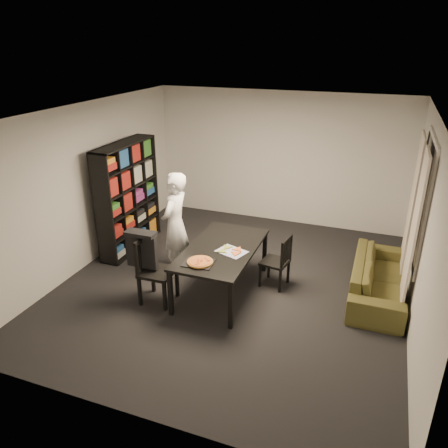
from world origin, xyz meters
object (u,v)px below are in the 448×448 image
(bookshelf, at_px, (128,197))
(pepperoni_pizza, at_px, (200,262))
(dining_table, at_px, (222,252))
(person, at_px, (175,225))
(chair_left, at_px, (151,265))
(sofa, at_px, (379,278))
(chair_right, at_px, (280,259))
(baking_tray, at_px, (199,263))

(bookshelf, height_order, pepperoni_pizza, bookshelf)
(bookshelf, bearing_deg, dining_table, -22.27)
(bookshelf, relative_size, person, 1.14)
(bookshelf, bearing_deg, pepperoni_pizza, -35.34)
(chair_left, height_order, person, person)
(dining_table, xyz_separation_m, pepperoni_pizza, (-0.10, -0.54, 0.09))
(chair_left, distance_m, sofa, 3.30)
(bookshelf, height_order, chair_left, bookshelf)
(bookshelf, bearing_deg, person, -25.69)
(bookshelf, xyz_separation_m, person, (1.18, -0.57, -0.11))
(chair_left, xyz_separation_m, chair_right, (1.61, 1.00, -0.09))
(chair_left, relative_size, person, 0.59)
(chair_left, bearing_deg, pepperoni_pizza, -89.09)
(pepperoni_pizza, bearing_deg, person, 133.31)
(person, height_order, baking_tray, person)
(chair_left, bearing_deg, baking_tray, -88.94)
(chair_right, height_order, sofa, chair_right)
(dining_table, bearing_deg, pepperoni_pizza, -100.87)
(person, xyz_separation_m, baking_tray, (0.74, -0.81, -0.11))
(bookshelf, distance_m, chair_right, 2.89)
(bookshelf, distance_m, pepperoni_pizza, 2.40)
(baking_tray, xyz_separation_m, sofa, (2.32, 1.23, -0.45))
(chair_left, bearing_deg, chair_right, -58.95)
(person, bearing_deg, bookshelf, -115.98)
(dining_table, relative_size, chair_left, 1.76)
(pepperoni_pizza, relative_size, sofa, 0.18)
(dining_table, distance_m, sofa, 2.33)
(chair_left, bearing_deg, person, 1.21)
(baking_tray, bearing_deg, sofa, 28.04)
(bookshelf, bearing_deg, sofa, -2.00)
(dining_table, relative_size, sofa, 0.91)
(dining_table, xyz_separation_m, chair_right, (0.77, 0.43, -0.19))
(chair_left, bearing_deg, dining_table, -57.01)
(baking_tray, distance_m, pepperoni_pizza, 0.03)
(dining_table, relative_size, person, 1.03)
(chair_right, bearing_deg, person, -75.24)
(dining_table, height_order, person, person)
(bookshelf, relative_size, baking_tray, 4.75)
(bookshelf, distance_m, dining_table, 2.24)
(dining_table, relative_size, chair_right, 2.10)
(sofa, bearing_deg, chair_right, 100.33)
(baking_tray, bearing_deg, chair_right, 47.43)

